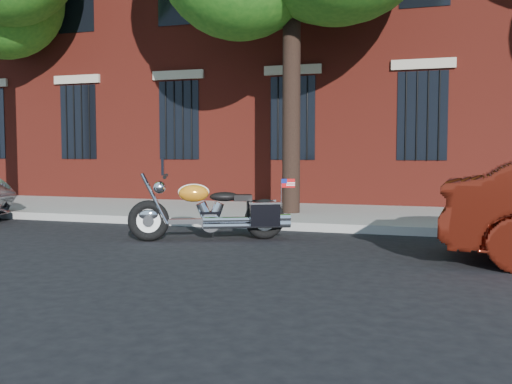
% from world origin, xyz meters
% --- Properties ---
extents(ground, '(120.00, 120.00, 0.00)m').
position_xyz_m(ground, '(0.00, 0.00, 0.00)').
color(ground, black).
rests_on(ground, ground).
extents(curb, '(40.00, 0.16, 0.15)m').
position_xyz_m(curb, '(0.00, 1.38, 0.07)').
color(curb, gray).
rests_on(curb, ground).
extents(sidewalk, '(40.00, 3.60, 0.15)m').
position_xyz_m(sidewalk, '(0.00, 3.26, 0.07)').
color(sidewalk, gray).
rests_on(sidewalk, ground).
extents(building, '(26.00, 10.08, 12.00)m').
position_xyz_m(building, '(0.00, 10.06, 6.00)').
color(building, maroon).
rests_on(building, ground).
extents(motorcycle, '(2.49, 1.36, 1.29)m').
position_xyz_m(motorcycle, '(0.03, -0.10, 0.44)').
color(motorcycle, black).
rests_on(motorcycle, ground).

